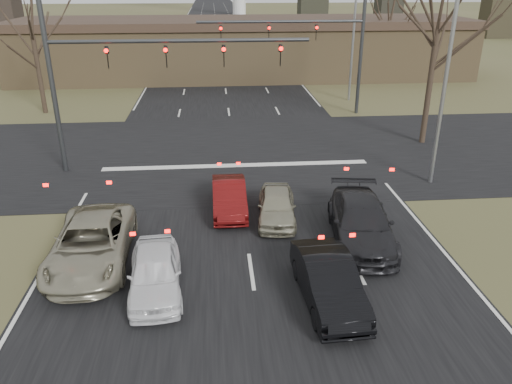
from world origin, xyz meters
TOP-DOWN VIEW (x-y plane):
  - ground at (0.00, 0.00)m, footprint 360.00×360.00m
  - road_main at (0.00, 60.00)m, footprint 14.00×300.00m
  - road_cross at (0.00, 15.00)m, footprint 200.00×14.00m
  - building at (2.00, 38.00)m, footprint 42.40×10.40m
  - mast_arm_near at (-5.23, 13.00)m, footprint 12.12×0.24m
  - mast_arm_far at (6.18, 23.00)m, footprint 11.12×0.24m
  - streetlight_right_near at (8.82, 10.00)m, footprint 2.34×0.25m
  - streetlight_right_far at (9.32, 27.00)m, footprint 2.34×0.25m
  - tree_left_far at (-13.00, 25.00)m, footprint 5.70×5.70m
  - tree_right_far at (15.00, 35.00)m, footprint 5.40×5.40m
  - car_silver_suv at (-5.28, 4.02)m, footprint 2.60×5.43m
  - car_white_sedan at (-3.00, 2.19)m, footprint 1.88×4.01m
  - car_black_hatch at (2.14, 1.22)m, footprint 1.71×4.30m
  - car_charcoal_sedan at (4.13, 4.77)m, footprint 2.77×5.41m
  - car_red_ahead at (-0.54, 7.69)m, footprint 1.36×3.85m
  - car_silver_ahead at (1.29, 6.72)m, footprint 1.84×3.77m

SIDE VIEW (x-z plane):
  - ground at x=0.00m, z-range 0.00..0.00m
  - road_main at x=0.00m, z-range 0.00..0.02m
  - road_cross at x=0.00m, z-range 0.00..0.03m
  - car_silver_ahead at x=1.29m, z-range 0.00..1.24m
  - car_red_ahead at x=-0.54m, z-range 0.00..1.27m
  - car_white_sedan at x=-3.00m, z-range 0.00..1.33m
  - car_black_hatch at x=2.14m, z-range 0.00..1.39m
  - car_silver_suv at x=-5.28m, z-range 0.00..1.49m
  - car_charcoal_sedan at x=4.13m, z-range 0.00..1.50m
  - building at x=2.00m, z-range 0.02..5.32m
  - mast_arm_far at x=6.18m, z-range 1.02..9.02m
  - mast_arm_near at x=-5.23m, z-range 1.07..9.07m
  - streetlight_right_near at x=8.82m, z-range 0.59..10.59m
  - streetlight_right_far at x=9.32m, z-range 0.59..10.59m
  - tree_right_far at x=15.00m, z-range 2.46..11.46m
  - tree_left_far at x=-13.00m, z-range 2.59..12.09m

